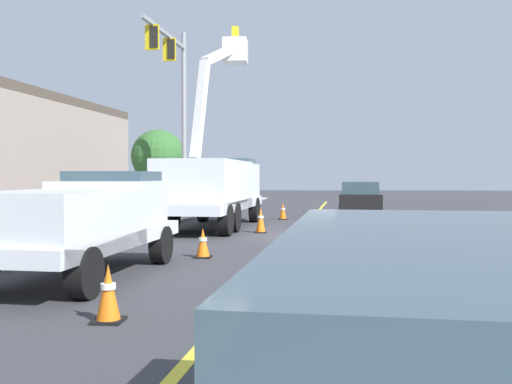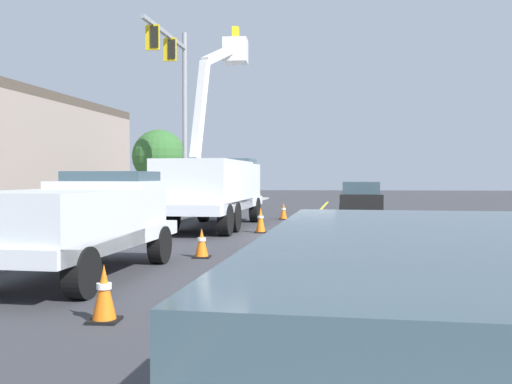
{
  "view_description": "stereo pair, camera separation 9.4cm",
  "coord_description": "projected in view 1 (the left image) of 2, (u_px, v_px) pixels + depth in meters",
  "views": [
    {
      "loc": [
        -18.36,
        -0.01,
        1.96
      ],
      "look_at": [
        1.34,
        1.42,
        1.4
      ],
      "focal_mm": 39.61,
      "sensor_mm": 36.0,
      "label": 1
    },
    {
      "loc": [
        -18.36,
        -0.1,
        1.96
      ],
      "look_at": [
        1.34,
        1.42,
        1.4
      ],
      "focal_mm": 39.61,
      "sensor_mm": 36.0,
      "label": 2
    }
  ],
  "objects": [
    {
      "name": "ground",
      "position": [
        296.0,
        236.0,
        18.36
      ],
      "size": [
        120.0,
        120.0,
        0.0
      ],
      "primitive_type": "plane",
      "color": "#38383D"
    },
    {
      "name": "sidewalk_far_side",
      "position": [
        92.0,
        231.0,
        19.51
      ],
      "size": [
        60.08,
        9.01,
        0.12
      ],
      "primitive_type": "cube",
      "rotation": [
        0.0,
        0.0,
        -0.09
      ],
      "color": "#9E9E99",
      "rests_on": "ground"
    },
    {
      "name": "lane_centre_stripe",
      "position": [
        296.0,
        236.0,
        18.36
      ],
      "size": [
        49.81,
        4.68,
        0.01
      ],
      "primitive_type": "cube",
      "rotation": [
        0.0,
        0.0,
        -0.09
      ],
      "color": "yellow",
      "rests_on": "ground"
    },
    {
      "name": "utility_bucket_truck",
      "position": [
        214.0,
        185.0,
        21.46
      ],
      "size": [
        8.39,
        3.23,
        7.64
      ],
      "color": "white",
      "rests_on": "ground"
    },
    {
      "name": "service_pickup_truck",
      "position": [
        82.0,
        220.0,
        10.86
      ],
      "size": [
        5.77,
        2.6,
        2.06
      ],
      "color": "silver",
      "rests_on": "ground"
    },
    {
      "name": "passing_minivan",
      "position": [
        360.0,
        197.0,
        27.16
      ],
      "size": [
        4.95,
        2.33,
        1.69
      ],
      "color": "black",
      "rests_on": "ground"
    },
    {
      "name": "traffic_cone_leading",
      "position": [
        108.0,
        294.0,
        7.55
      ],
      "size": [
        0.4,
        0.4,
        0.78
      ],
      "color": "black",
      "rests_on": "ground"
    },
    {
      "name": "traffic_cone_mid_front",
      "position": [
        203.0,
        243.0,
        13.5
      ],
      "size": [
        0.4,
        0.4,
        0.71
      ],
      "color": "black",
      "rests_on": "ground"
    },
    {
      "name": "traffic_cone_mid_rear",
      "position": [
        261.0,
        220.0,
        19.45
      ],
      "size": [
        0.4,
        0.4,
        0.88
      ],
      "color": "black",
      "rests_on": "ground"
    },
    {
      "name": "traffic_cone_trailing",
      "position": [
        283.0,
        211.0,
        25.46
      ],
      "size": [
        0.4,
        0.4,
        0.76
      ],
      "color": "black",
      "rests_on": "ground"
    },
    {
      "name": "traffic_signal_mast",
      "position": [
        175.0,
        87.0,
        25.36
      ],
      "size": [
        5.56,
        0.79,
        8.76
      ],
      "color": "gray",
      "rests_on": "ground"
    },
    {
      "name": "street_tree_right",
      "position": [
        158.0,
        157.0,
        30.32
      ],
      "size": [
        2.87,
        2.87,
        4.46
      ],
      "color": "brown",
      "rests_on": "ground"
    }
  ]
}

